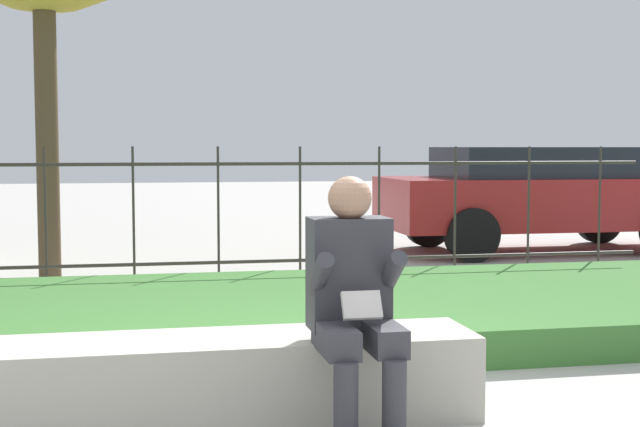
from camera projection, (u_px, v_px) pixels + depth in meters
name	position (u px, v px, depth m)	size (l,w,h in m)	color
ground_plane	(289.00, 419.00, 4.49)	(60.00, 60.00, 0.00)	#B2AFA8
stone_bench	(239.00, 384.00, 4.42)	(2.37, 0.55, 0.43)	#B7B2A3
person_seated_reader	(354.00, 297.00, 4.19)	(0.42, 0.73, 1.23)	black
grass_berm	(241.00, 315.00, 6.58)	(10.62, 2.91, 0.25)	#3D7533
iron_fence	(218.00, 215.00, 8.39)	(8.62, 0.03, 1.37)	#332D28
car_parked_right	(539.00, 195.00, 11.57)	(4.12, 1.88, 1.36)	maroon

